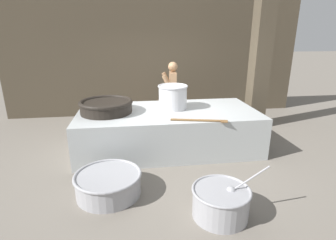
{
  "coord_description": "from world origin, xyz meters",
  "views": [
    {
      "loc": [
        -0.71,
        -5.05,
        2.28
      ],
      "look_at": [
        0.0,
        0.0,
        0.61
      ],
      "focal_mm": 28.0,
      "sensor_mm": 36.0,
      "label": 1
    }
  ],
  "objects_px": {
    "stock_pot": "(173,97)",
    "cook": "(172,93)",
    "prep_bowl_meat": "(108,183)",
    "prep_bowl_vegetables": "(221,201)",
    "giant_wok_near": "(106,106)"
  },
  "relations": [
    {
      "from": "prep_bowl_vegetables",
      "to": "prep_bowl_meat",
      "type": "height_order",
      "value": "prep_bowl_vegetables"
    },
    {
      "from": "stock_pot",
      "to": "cook",
      "type": "bearing_deg",
      "value": 81.58
    },
    {
      "from": "giant_wok_near",
      "to": "stock_pot",
      "type": "xyz_separation_m",
      "value": [
        1.34,
        0.11,
        0.12
      ]
    },
    {
      "from": "cook",
      "to": "prep_bowl_vegetables",
      "type": "bearing_deg",
      "value": 97.79
    },
    {
      "from": "cook",
      "to": "giant_wok_near",
      "type": "bearing_deg",
      "value": 44.35
    },
    {
      "from": "stock_pot",
      "to": "prep_bowl_vegetables",
      "type": "height_order",
      "value": "stock_pot"
    },
    {
      "from": "stock_pot",
      "to": "cook",
      "type": "distance_m",
      "value": 1.09
    },
    {
      "from": "giant_wok_near",
      "to": "prep_bowl_meat",
      "type": "xyz_separation_m",
      "value": [
        0.11,
        -1.59,
        -0.76
      ]
    },
    {
      "from": "stock_pot",
      "to": "prep_bowl_meat",
      "type": "xyz_separation_m",
      "value": [
        -1.23,
        -1.7,
        -0.88
      ]
    },
    {
      "from": "prep_bowl_vegetables",
      "to": "prep_bowl_meat",
      "type": "relative_size",
      "value": 1.0
    },
    {
      "from": "giant_wok_near",
      "to": "stock_pot",
      "type": "bearing_deg",
      "value": 4.87
    },
    {
      "from": "prep_bowl_meat",
      "to": "prep_bowl_vegetables",
      "type": "bearing_deg",
      "value": -25.2
    },
    {
      "from": "stock_pot",
      "to": "cook",
      "type": "xyz_separation_m",
      "value": [
        0.16,
        1.06,
        -0.17
      ]
    },
    {
      "from": "cook",
      "to": "prep_bowl_meat",
      "type": "height_order",
      "value": "cook"
    },
    {
      "from": "cook",
      "to": "prep_bowl_vegetables",
      "type": "xyz_separation_m",
      "value": [
        0.1,
        -3.46,
        -0.68
      ]
    }
  ]
}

